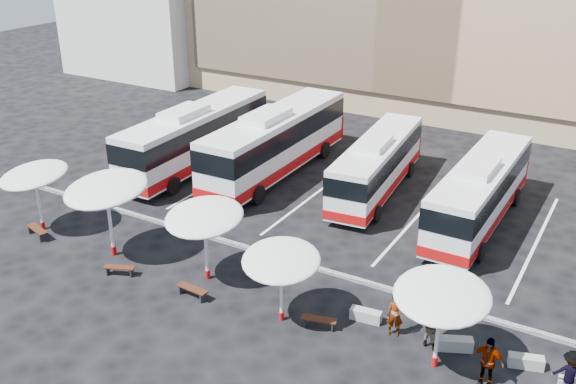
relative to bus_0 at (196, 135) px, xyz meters
The scene contains 23 objects.
ground 11.70m from the bus_0, 43.19° to the right, with size 120.00×120.00×0.00m, color black.
curb_divider 11.35m from the bus_0, 41.32° to the right, with size 34.00×0.25×0.15m, color black.
bay_lines 8.64m from the bus_0, ahead, with size 24.15×12.00×0.01m.
bus_0 is the anchor object (origin of this frame).
bus_1 5.09m from the bus_0, 17.20° to the left, with size 3.18×13.13×4.16m.
bus_2 11.42m from the bus_0, ahead, with size 3.35×11.05×3.45m.
bus_3 17.31m from the bus_0, ahead, with size 2.75×11.42×3.62m.
sunshade_0 10.98m from the bus_0, 97.86° to the right, with size 4.38×4.41×3.46m.
sunshade_1 11.57m from the bus_0, 72.37° to the right, with size 4.55×4.59×3.95m.
sunshade_2 13.51m from the bus_0, 50.68° to the right, with size 3.44×3.48×3.52m.
sunshade_3 17.28m from the bus_0, 41.55° to the right, with size 3.82×3.85×3.16m.
sunshade_4 22.07m from the bus_0, 30.27° to the right, with size 3.68×3.72×3.46m.
wood_bench_0 11.72m from the bus_0, 95.03° to the right, with size 1.59×0.79×0.47m.
wood_bench_1 13.28m from the bus_0, 67.58° to the right, with size 1.40×0.87×0.42m.
wood_bench_2 15.00m from the bus_0, 53.33° to the right, with size 1.48×0.48×0.45m.
wood_bench_3 18.35m from the bus_0, 37.73° to the right, with size 1.42×0.72×0.42m.
conc_bench_0 18.71m from the bus_0, 31.84° to the right, with size 1.23×0.41×0.46m, color gray.
conc_bench_1 21.82m from the bus_0, 26.94° to the right, with size 1.30×0.43×0.49m, color gray.
conc_bench_2 23.93m from the bus_0, 23.60° to the right, with size 1.21×0.40×0.45m, color gray.
passenger_0 19.93m from the bus_0, 30.59° to the right, with size 0.64×0.42×1.75m, color black.
passenger_1 21.11m from the bus_0, 28.56° to the right, with size 0.87×0.68×1.80m, color black.
passenger_2 23.67m from the bus_0, 28.24° to the right, with size 1.12×0.47×1.91m, color black.
passenger_3 25.52m from the bus_0, 23.79° to the right, with size 1.09×0.63×1.69m, color black.
Camera 1 is at (15.37, -21.67, 14.93)m, focal length 40.00 mm.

